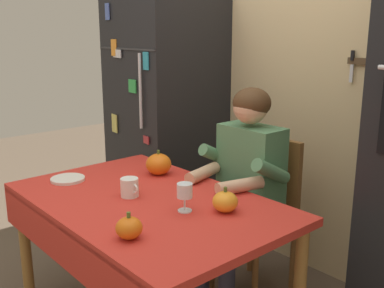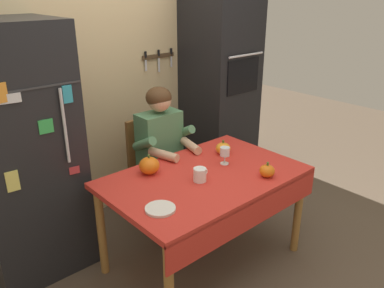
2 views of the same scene
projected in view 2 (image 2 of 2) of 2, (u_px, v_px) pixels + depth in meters
The scene contains 13 objects.
ground_plane at pixel (212, 266), 2.96m from camera, with size 10.00×10.00×0.00m, color brown.
back_wall_assembly at pixel (113, 69), 3.44m from camera, with size 3.70×0.13×2.60m.
refrigerator at pixel (21, 153), 2.71m from camera, with size 0.68×0.71×1.80m.
wall_oven at pixel (220, 86), 3.91m from camera, with size 0.60×0.64×2.10m.
dining_table at pixel (207, 186), 2.77m from camera, with size 1.40×0.90×0.74m.
chair_behind_person at pixel (152, 166), 3.43m from camera, with size 0.40×0.40×0.93m.
seated_person at pixel (165, 148), 3.21m from camera, with size 0.47×0.55×1.25m.
coffee_mug at pixel (200, 175), 2.65m from camera, with size 0.12×0.09×0.09m.
wine_glass at pixel (225, 152), 2.89m from camera, with size 0.07×0.07×0.13m.
pumpkin_large at pixel (149, 166), 2.75m from camera, with size 0.15×0.15×0.14m.
pumpkin_medium at pixel (267, 171), 2.71m from camera, with size 0.11×0.11×0.11m.
pumpkin_small at pixel (223, 148), 3.08m from camera, with size 0.12×0.12×0.12m.
serving_tray at pixel (160, 209), 2.32m from camera, with size 0.19×0.19×0.02m, color silver.
Camera 2 is at (-1.70, -1.69, 1.98)m, focal length 36.31 mm.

